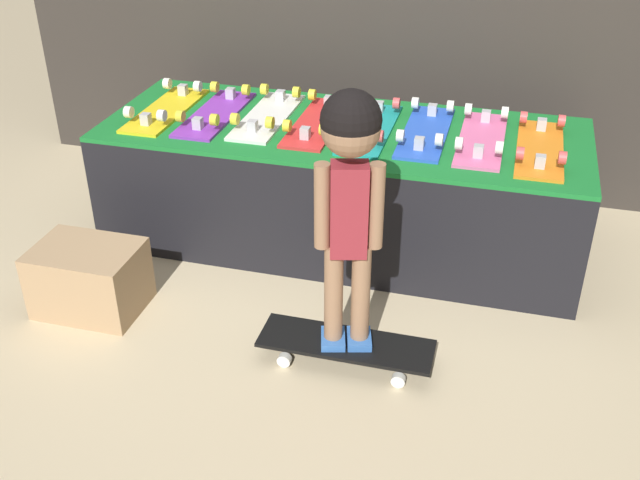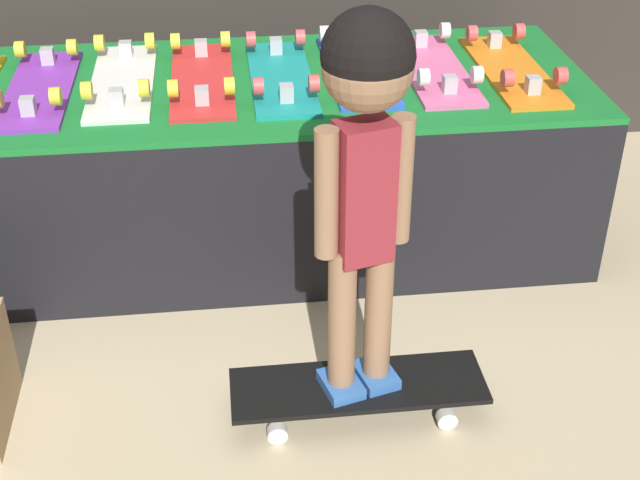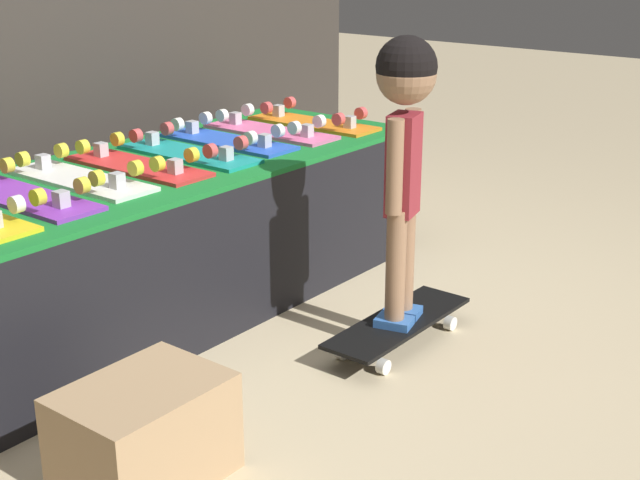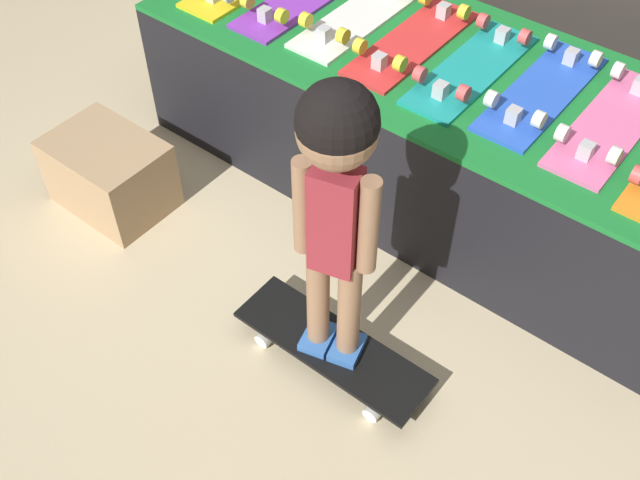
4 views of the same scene
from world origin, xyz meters
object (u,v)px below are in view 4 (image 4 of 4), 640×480
object	(u,v)px
skateboard_teal_on_rack	(472,67)
skateboard_pink_on_rack	(612,122)
storage_box	(110,174)
child	(336,185)
skateboard_on_floor	(332,348)
skateboard_red_on_rack	(412,40)
skateboard_blue_on_rack	(542,90)
skateboard_white_on_rack	(358,15)

from	to	relation	value
skateboard_teal_on_rack	skateboard_pink_on_rack	xyz separation A→B (m)	(0.49, 0.01, 0.00)
storage_box	child	bearing A→B (deg)	-3.49
skateboard_pink_on_rack	skateboard_on_floor	distance (m)	1.11
skateboard_red_on_rack	skateboard_blue_on_rack	xyz separation A→B (m)	(0.49, 0.02, 0.00)
skateboard_teal_on_rack	child	bearing A→B (deg)	-82.79
skateboard_teal_on_rack	child	xyz separation A→B (m)	(0.11, -0.90, 0.19)
skateboard_white_on_rack	skateboard_blue_on_rack	bearing A→B (deg)	0.19
skateboard_teal_on_rack	storage_box	bearing A→B (deg)	-139.92
skateboard_pink_on_rack	skateboard_on_floor	bearing A→B (deg)	-112.36
skateboard_red_on_rack	skateboard_blue_on_rack	bearing A→B (deg)	2.03
skateboard_white_on_rack	storage_box	xyz separation A→B (m)	(-0.50, -0.86, -0.44)
skateboard_white_on_rack	skateboard_teal_on_rack	distance (m)	0.49
skateboard_blue_on_rack	storage_box	xyz separation A→B (m)	(-1.24, -0.86, -0.44)
skateboard_teal_on_rack	skateboard_on_floor	world-z (taller)	skateboard_teal_on_rack
skateboard_red_on_rack	skateboard_teal_on_rack	distance (m)	0.25
skateboard_white_on_rack	skateboard_teal_on_rack	size ratio (longest dim) A/B	1.00
skateboard_white_on_rack	skateboard_pink_on_rack	xyz separation A→B (m)	(0.98, -0.01, 0.00)
skateboard_pink_on_rack	storage_box	world-z (taller)	skateboard_pink_on_rack
skateboard_white_on_rack	skateboard_pink_on_rack	distance (m)	0.98
child	skateboard_blue_on_rack	bearing A→B (deg)	66.88
skateboard_red_on_rack	child	world-z (taller)	child
child	skateboard_white_on_rack	bearing A→B (deg)	107.98
skateboard_blue_on_rack	storage_box	distance (m)	1.57
skateboard_teal_on_rack	skateboard_blue_on_rack	xyz separation A→B (m)	(0.25, 0.03, 0.00)
storage_box	skateboard_red_on_rack	bearing A→B (deg)	48.54
skateboard_blue_on_rack	skateboard_pink_on_rack	xyz separation A→B (m)	(0.25, -0.02, 0.00)
skateboard_red_on_rack	storage_box	xyz separation A→B (m)	(-0.75, -0.85, -0.44)
skateboard_teal_on_rack	storage_box	size ratio (longest dim) A/B	1.44
skateboard_white_on_rack	skateboard_blue_on_rack	size ratio (longest dim) A/B	1.00
skateboard_teal_on_rack	child	size ratio (longest dim) A/B	0.62
skateboard_white_on_rack	skateboard_on_floor	xyz separation A→B (m)	(0.60, -0.93, -0.51)
skateboard_white_on_rack	skateboard_red_on_rack	size ratio (longest dim) A/B	1.00
skateboard_red_on_rack	child	distance (m)	1.00
skateboard_teal_on_rack	storage_box	world-z (taller)	skateboard_teal_on_rack
skateboard_teal_on_rack	skateboard_on_floor	bearing A→B (deg)	-82.79
skateboard_white_on_rack	skateboard_blue_on_rack	distance (m)	0.74
skateboard_white_on_rack	skateboard_teal_on_rack	world-z (taller)	same
child	skateboard_pink_on_rack	bearing A→B (deg)	52.53
skateboard_blue_on_rack	storage_box	world-z (taller)	skateboard_blue_on_rack
skateboard_pink_on_rack	skateboard_on_floor	world-z (taller)	skateboard_pink_on_rack
skateboard_teal_on_rack	skateboard_on_floor	distance (m)	1.04
child	skateboard_red_on_rack	bearing A→B (deg)	96.38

